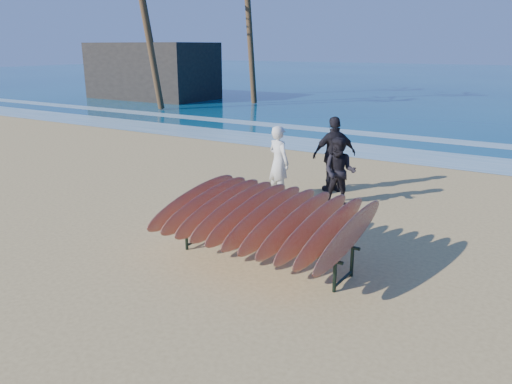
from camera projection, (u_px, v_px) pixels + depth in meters
ground at (233, 253)px, 9.02m from camera, size 120.00×120.00×0.00m
foam_near at (395, 154)px, 17.20m from camera, size 160.00×160.00×0.00m
foam_far at (421, 139)px, 20.06m from camera, size 160.00×160.00×0.00m
surfboard_rack at (264, 217)px, 8.42m from camera, size 3.26×2.63×1.27m
person_white at (279, 162)px, 12.08m from camera, size 0.76×0.64×1.78m
person_dark_a at (339, 172)px, 11.51m from camera, size 0.87×0.73×1.60m
person_dark_b at (334, 155)px, 12.56m from camera, size 1.13×1.13×1.93m
building at (153, 71)px, 34.98m from camera, size 8.56×4.76×3.81m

